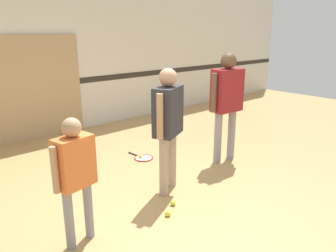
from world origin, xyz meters
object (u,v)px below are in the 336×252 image
Objects in this scene: racket_spare_on_floor at (143,158)px; tennis_ball_near_instructor at (173,203)px; tennis_ball_by_spare_racket at (141,157)px; tennis_ball_stray_left at (168,213)px; person_student_right at (227,96)px; person_instructor at (168,118)px; person_student_left at (75,168)px.

tennis_ball_near_instructor is (-0.66, -1.44, 0.02)m from racket_spare_on_floor.
racket_spare_on_floor is at bearing -22.45° from tennis_ball_by_spare_racket.
racket_spare_on_floor is at bearing 61.28° from tennis_ball_stray_left.
person_student_right is at bearing 19.61° from tennis_ball_stray_left.
tennis_ball_stray_left is at bearing -146.41° from tennis_ball_near_instructor.
tennis_ball_by_spare_racket is at bearing 61.96° from racket_spare_on_floor.
person_student_right is 3.15× the size of racket_spare_on_floor.
tennis_ball_near_instructor is at bearing -113.18° from tennis_ball_by_spare_racket.
person_instructor is 0.93× the size of person_student_right.
racket_spare_on_floor is 8.25× the size of tennis_ball_stray_left.
racket_spare_on_floor is 1.80m from tennis_ball_stray_left.
person_student_left is 19.48× the size of tennis_ball_by_spare_racket.
tennis_ball_stray_left is at bearing -24.78° from person_student_left.
person_instructor is at bearing 11.21° from person_student_right.
person_student_right is 1.96m from tennis_ball_near_instructor.
person_student_right is at bearing -140.74° from racket_spare_on_floor.
racket_spare_on_floor is 8.25× the size of tennis_ball_by_spare_racket.
tennis_ball_near_instructor is (-1.59, -0.50, -1.03)m from person_student_right.
tennis_ball_near_instructor reaches higher than racket_spare_on_floor.
tennis_ball_by_spare_racket is (-0.97, 0.95, -1.03)m from person_student_right.
person_student_left reaches higher than racket_spare_on_floor.
person_student_left is at bearing 164.26° from person_instructor.
tennis_ball_by_spare_racket is (1.79, 1.36, -0.76)m from person_student_left.
person_student_left reaches higher than tennis_ball_near_instructor.
racket_spare_on_floor is 0.05m from tennis_ball_by_spare_racket.
person_instructor is 1.25× the size of person_student_left.
tennis_ball_near_instructor is (1.16, -0.10, -0.76)m from person_student_left.
person_student_right reaches higher than tennis_ball_near_instructor.
tennis_ball_stray_left is at bearing 24.03° from person_student_right.
person_instructor reaches higher than tennis_ball_stray_left.
person_instructor is at bearing 152.91° from racket_spare_on_floor.
tennis_ball_stray_left is at bearing -117.48° from tennis_ball_by_spare_racket.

